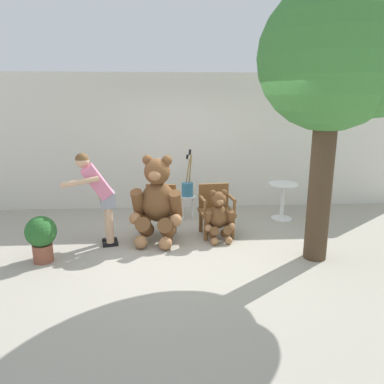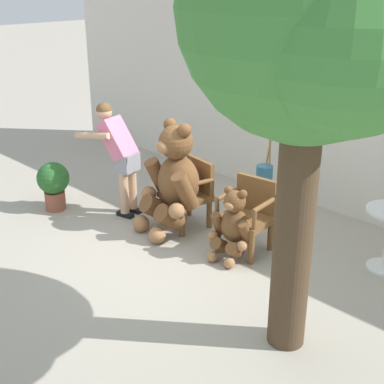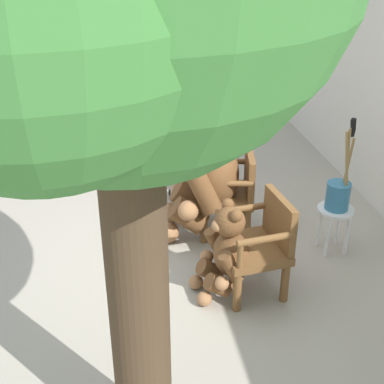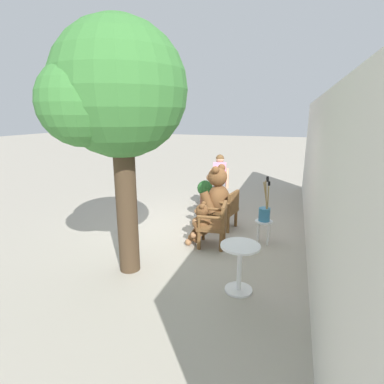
# 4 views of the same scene
# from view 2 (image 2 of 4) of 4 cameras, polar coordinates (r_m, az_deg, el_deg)

# --- Properties ---
(ground_plane) EXTENTS (60.00, 60.00, 0.00)m
(ground_plane) POSITION_cam_2_polar(r_m,az_deg,el_deg) (6.32, -1.29, -6.52)
(ground_plane) COLOR #A8A091
(back_wall) EXTENTS (10.00, 0.16, 2.80)m
(back_wall) POSITION_cam_2_polar(r_m,az_deg,el_deg) (7.58, 11.96, 9.28)
(back_wall) COLOR silver
(back_wall) RESTS_ON ground
(wooden_chair_left) EXTENTS (0.65, 0.61, 0.86)m
(wooden_chair_left) POSITION_cam_2_polar(r_m,az_deg,el_deg) (6.83, -0.27, 0.08)
(wooden_chair_left) COLOR brown
(wooden_chair_left) RESTS_ON ground
(wooden_chair_right) EXTENTS (0.62, 0.58, 0.86)m
(wooden_chair_right) POSITION_cam_2_polar(r_m,az_deg,el_deg) (6.24, 6.00, -2.27)
(wooden_chair_right) COLOR brown
(wooden_chair_right) RESTS_ON ground
(teddy_bear_large) EXTENTS (0.88, 0.87, 1.42)m
(teddy_bear_large) POSITION_cam_2_polar(r_m,az_deg,el_deg) (6.60, -2.00, 1.43)
(teddy_bear_large) COLOR brown
(teddy_bear_large) RESTS_ON ground
(teddy_bear_small) EXTENTS (0.52, 0.51, 0.85)m
(teddy_bear_small) POSITION_cam_2_polar(r_m,az_deg,el_deg) (6.05, 4.36, -3.50)
(teddy_bear_small) COLOR brown
(teddy_bear_small) RESTS_ON ground
(person_visitor) EXTENTS (0.78, 0.60, 1.50)m
(person_visitor) POSITION_cam_2_polar(r_m,az_deg,el_deg) (7.10, -7.83, 4.50)
(person_visitor) COLOR black
(person_visitor) RESTS_ON ground
(white_stool) EXTENTS (0.34, 0.34, 0.46)m
(white_stool) POSITION_cam_2_polar(r_m,az_deg,el_deg) (7.17, 7.63, 0.04)
(white_stool) COLOR white
(white_stool) RESTS_ON ground
(brush_bucket) EXTENTS (0.22, 0.22, 0.90)m
(brush_bucket) POSITION_cam_2_polar(r_m,az_deg,el_deg) (7.07, 7.79, 2.16)
(brush_bucket) COLOR teal
(brush_bucket) RESTS_ON white_stool
(patio_tree) EXTENTS (2.03, 1.93, 3.79)m
(patio_tree) POSITION_cam_2_polar(r_m,az_deg,el_deg) (3.94, 13.19, 17.38)
(patio_tree) COLOR #473523
(patio_tree) RESTS_ON ground
(potted_plant) EXTENTS (0.44, 0.44, 0.68)m
(potted_plant) POSITION_cam_2_polar(r_m,az_deg,el_deg) (7.55, -14.56, 0.99)
(potted_plant) COLOR brown
(potted_plant) RESTS_ON ground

